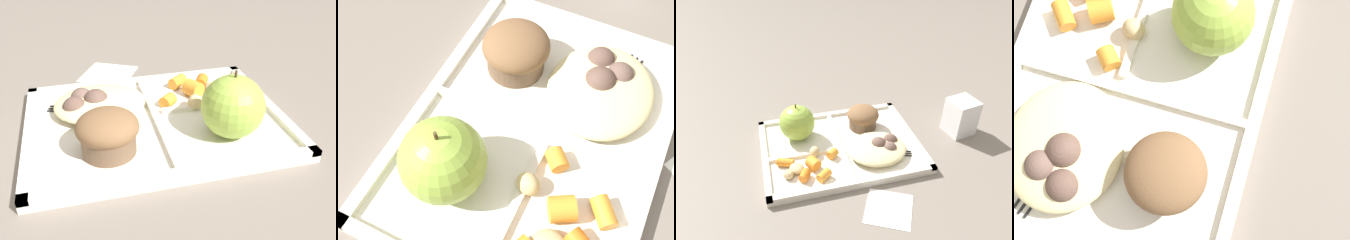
% 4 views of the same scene
% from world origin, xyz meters
% --- Properties ---
extents(ground, '(6.00, 6.00, 0.00)m').
position_xyz_m(ground, '(0.00, 0.00, 0.00)').
color(ground, slate).
extents(lunch_tray, '(0.38, 0.29, 0.02)m').
position_xyz_m(lunch_tray, '(-0.00, -0.00, 0.01)').
color(lunch_tray, silver).
rests_on(lunch_tray, ground).
extents(green_apple, '(0.09, 0.09, 0.10)m').
position_xyz_m(green_apple, '(-0.10, 0.06, 0.06)').
color(green_apple, '#93B742').
rests_on(green_apple, lunch_tray).
extents(bran_muffin, '(0.08, 0.08, 0.06)m').
position_xyz_m(bran_muffin, '(0.08, 0.06, 0.04)').
color(bran_muffin, brown).
rests_on(bran_muffin, lunch_tray).
extents(carrot_slice_back, '(0.04, 0.04, 0.03)m').
position_xyz_m(carrot_slice_back, '(-0.08, -0.06, 0.02)').
color(carrot_slice_back, orange).
rests_on(carrot_slice_back, lunch_tray).
extents(carrot_slice_edge, '(0.03, 0.03, 0.02)m').
position_xyz_m(carrot_slice_edge, '(-0.03, -0.04, 0.02)').
color(carrot_slice_edge, orange).
rests_on(carrot_slice_edge, lunch_tray).
extents(carrot_slice_large, '(0.04, 0.04, 0.02)m').
position_xyz_m(carrot_slice_large, '(-0.06, -0.10, 0.02)').
color(carrot_slice_large, orange).
rests_on(carrot_slice_large, lunch_tray).
extents(potato_chunk_small, '(0.03, 0.03, 0.02)m').
position_xyz_m(potato_chunk_small, '(-0.07, -0.02, 0.02)').
color(potato_chunk_small, tan).
rests_on(potato_chunk_small, lunch_tray).
extents(egg_noodle_pile, '(0.14, 0.13, 0.03)m').
position_xyz_m(egg_noodle_pile, '(0.08, -0.05, 0.02)').
color(egg_noodle_pile, beige).
rests_on(egg_noodle_pile, lunch_tray).
extents(meatball_side, '(0.04, 0.04, 0.04)m').
position_xyz_m(meatball_side, '(0.12, -0.04, 0.03)').
color(meatball_side, brown).
rests_on(meatball_side, lunch_tray).
extents(meatball_center, '(0.04, 0.04, 0.04)m').
position_xyz_m(meatball_center, '(0.08, -0.05, 0.03)').
color(meatball_center, brown).
rests_on(meatball_center, lunch_tray).
extents(meatball_back, '(0.03, 0.03, 0.03)m').
position_xyz_m(meatball_back, '(0.11, -0.06, 0.02)').
color(meatball_back, brown).
rests_on(meatball_back, lunch_tray).
extents(meatball_front, '(0.04, 0.04, 0.04)m').
position_xyz_m(meatball_front, '(0.10, -0.06, 0.03)').
color(meatball_front, brown).
rests_on(meatball_front, lunch_tray).
extents(plastic_fork, '(0.14, 0.05, 0.00)m').
position_xyz_m(plastic_fork, '(0.10, -0.06, 0.01)').
color(plastic_fork, black).
rests_on(plastic_fork, lunch_tray).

